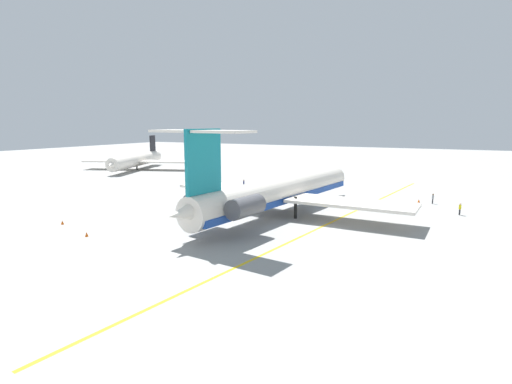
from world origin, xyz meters
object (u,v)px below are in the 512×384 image
(ground_crew_near_nose, at_px, (433,197))
(safety_cone_wingtip, at_px, (87,234))
(main_jetliner, at_px, (276,192))
(ground_crew_starboard, at_px, (244,183))
(ground_crew_portside, at_px, (460,207))
(airliner_mid_right, at_px, (135,160))
(safety_cone_tail, at_px, (62,222))
(safety_cone_nose, at_px, (419,201))
(ground_crew_near_tail, at_px, (286,182))

(ground_crew_near_nose, xyz_separation_m, safety_cone_wingtip, (-39.52, 35.01, -0.82))
(main_jetliner, bearing_deg, ground_crew_near_nose, -37.40)
(ground_crew_starboard, bearing_deg, main_jetliner, 94.94)
(ground_crew_near_nose, distance_m, safety_cone_wingtip, 52.81)
(main_jetliner, bearing_deg, ground_crew_portside, -54.90)
(ground_crew_near_nose, bearing_deg, ground_crew_starboard, 139.71)
(airliner_mid_right, distance_m, ground_crew_starboard, 46.09)
(ground_crew_near_nose, relative_size, ground_crew_starboard, 0.98)
(safety_cone_wingtip, distance_m, safety_cone_tail, 8.05)
(ground_crew_starboard, relative_size, safety_cone_nose, 3.18)
(ground_crew_portside, distance_m, safety_cone_nose, 9.73)
(ground_crew_near_nose, xyz_separation_m, safety_cone_tail, (-36.87, 42.62, -0.82))
(main_jetliner, bearing_deg, safety_cone_tail, 135.30)
(ground_crew_portside, distance_m, safety_cone_tail, 55.23)
(ground_crew_near_nose, bearing_deg, airliner_mid_right, 129.25)
(ground_crew_near_nose, relative_size, safety_cone_nose, 3.13)
(ground_crew_portside, relative_size, safety_cone_wingtip, 3.25)
(ground_crew_portside, distance_m, safety_cone_wingtip, 50.63)
(airliner_mid_right, bearing_deg, safety_cone_wingtip, 19.20)
(airliner_mid_right, bearing_deg, main_jetliner, 40.05)
(main_jetliner, xyz_separation_m, ground_crew_portside, (12.12, -23.69, -2.28))
(main_jetliner, height_order, safety_cone_wingtip, main_jetliner)
(ground_crew_near_tail, relative_size, safety_cone_nose, 3.12)
(ground_crew_near_tail, xyz_separation_m, safety_cone_tail, (-42.81, 13.92, -0.81))
(airliner_mid_right, bearing_deg, ground_crew_near_nose, 59.37)
(airliner_mid_right, distance_m, safety_cone_tail, 63.96)
(main_jetliner, height_order, airliner_mid_right, main_jetliner)
(airliner_mid_right, distance_m, safety_cone_nose, 78.60)
(ground_crew_near_nose, height_order, ground_crew_portside, ground_crew_portside)
(ground_crew_near_nose, relative_size, ground_crew_portside, 0.96)
(ground_crew_near_tail, height_order, safety_cone_tail, ground_crew_near_tail)
(airliner_mid_right, distance_m, ground_crew_near_nose, 80.71)
(ground_crew_near_nose, relative_size, ground_crew_near_tail, 1.00)
(safety_cone_tail, bearing_deg, ground_crew_starboard, -10.53)
(airliner_mid_right, xyz_separation_m, safety_cone_tail, (-52.42, -36.57, -2.50))
(ground_crew_near_nose, distance_m, ground_crew_near_tail, 29.31)
(safety_cone_nose, height_order, safety_cone_tail, same)
(ground_crew_near_tail, xyz_separation_m, safety_cone_nose, (-5.72, -26.57, -0.81))
(ground_crew_starboard, height_order, safety_cone_tail, ground_crew_starboard)
(main_jetliner, xyz_separation_m, ground_crew_near_tail, (25.34, 9.02, -2.33))
(main_jetliner, xyz_separation_m, ground_crew_near_nose, (19.40, -19.68, -2.33))
(ground_crew_near_nose, relative_size, safety_cone_tail, 3.13)
(safety_cone_wingtip, bearing_deg, ground_crew_portside, -50.44)
(safety_cone_nose, bearing_deg, main_jetliner, 138.18)
(ground_crew_near_tail, bearing_deg, safety_cone_tail, 97.67)
(airliner_mid_right, bearing_deg, ground_crew_portside, 55.13)
(airliner_mid_right, relative_size, safety_cone_wingtip, 56.14)
(airliner_mid_right, xyz_separation_m, ground_crew_near_tail, (-9.61, -50.48, -1.69))
(main_jetliner, relative_size, ground_crew_near_tail, 25.07)
(ground_crew_near_nose, bearing_deg, safety_cone_wingtip, -171.18)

